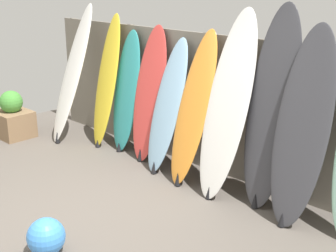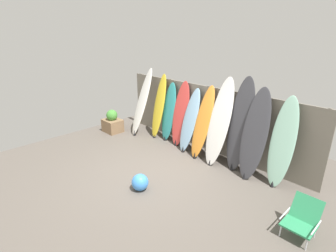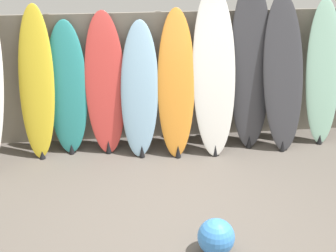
{
  "view_description": "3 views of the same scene",
  "coord_description": "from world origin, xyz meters",
  "px_view_note": "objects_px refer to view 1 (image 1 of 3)",
  "views": [
    {
      "loc": [
        3.77,
        -2.58,
        2.51
      ],
      "look_at": [
        0.42,
        0.9,
        0.93
      ],
      "focal_mm": 50.0,
      "sensor_mm": 36.0,
      "label": 1
    },
    {
      "loc": [
        4.15,
        -3.53,
        3.22
      ],
      "look_at": [
        -0.13,
        0.63,
        1.01
      ],
      "focal_mm": 28.0,
      "sensor_mm": 36.0,
      "label": 2
    },
    {
      "loc": [
        -0.52,
        -4.15,
        3.02
      ],
      "look_at": [
        -0.04,
        0.43,
        0.88
      ],
      "focal_mm": 50.0,
      "sensor_mm": 36.0,
      "label": 3
    }
  ],
  "objects_px": {
    "surfboard_skyblue_4": "(167,107)",
    "beach_ball": "(46,237)",
    "surfboard_orange_5": "(193,109)",
    "surfboard_charcoal_8": "(303,128)",
    "surfboard_yellow_1": "(107,82)",
    "surfboard_teal_2": "(126,92)",
    "surfboard_charcoal_7": "(271,109)",
    "surfboard_white_0": "(72,74)",
    "surfboard_red_3": "(149,96)",
    "planter_box": "(13,118)",
    "surfboard_white_6": "(227,106)"
  },
  "relations": [
    {
      "from": "surfboard_red_3",
      "to": "beach_ball",
      "type": "xyz_separation_m",
      "value": [
        1.04,
        -2.34,
        -0.73
      ]
    },
    {
      "from": "surfboard_teal_2",
      "to": "surfboard_charcoal_8",
      "type": "height_order",
      "value": "surfboard_charcoal_8"
    },
    {
      "from": "surfboard_charcoal_7",
      "to": "planter_box",
      "type": "height_order",
      "value": "surfboard_charcoal_7"
    },
    {
      "from": "surfboard_yellow_1",
      "to": "planter_box",
      "type": "height_order",
      "value": "surfboard_yellow_1"
    },
    {
      "from": "surfboard_white_6",
      "to": "surfboard_charcoal_8",
      "type": "height_order",
      "value": "surfboard_white_6"
    },
    {
      "from": "surfboard_charcoal_8",
      "to": "planter_box",
      "type": "bearing_deg",
      "value": -170.61
    },
    {
      "from": "surfboard_charcoal_8",
      "to": "surfboard_white_0",
      "type": "bearing_deg",
      "value": -178.3
    },
    {
      "from": "surfboard_orange_5",
      "to": "surfboard_charcoal_8",
      "type": "height_order",
      "value": "surfboard_charcoal_8"
    },
    {
      "from": "surfboard_teal_2",
      "to": "beach_ball",
      "type": "bearing_deg",
      "value": -56.84
    },
    {
      "from": "surfboard_yellow_1",
      "to": "surfboard_white_6",
      "type": "distance_m",
      "value": 2.3
    },
    {
      "from": "surfboard_red_3",
      "to": "surfboard_teal_2",
      "type": "bearing_deg",
      "value": 177.78
    },
    {
      "from": "surfboard_white_6",
      "to": "surfboard_charcoal_8",
      "type": "bearing_deg",
      "value": 0.59
    },
    {
      "from": "surfboard_red_3",
      "to": "beach_ball",
      "type": "distance_m",
      "value": 2.67
    },
    {
      "from": "surfboard_teal_2",
      "to": "surfboard_white_6",
      "type": "distance_m",
      "value": 1.94
    },
    {
      "from": "surfboard_white_0",
      "to": "surfboard_red_3",
      "type": "bearing_deg",
      "value": 8.95
    },
    {
      "from": "surfboard_white_6",
      "to": "surfboard_white_0",
      "type": "bearing_deg",
      "value": -177.93
    },
    {
      "from": "surfboard_teal_2",
      "to": "surfboard_charcoal_7",
      "type": "xyz_separation_m",
      "value": [
        2.44,
        -0.04,
        0.24
      ]
    },
    {
      "from": "surfboard_yellow_1",
      "to": "surfboard_skyblue_4",
      "type": "xyz_separation_m",
      "value": [
        1.32,
        -0.07,
        -0.11
      ]
    },
    {
      "from": "surfboard_yellow_1",
      "to": "surfboard_charcoal_8",
      "type": "xyz_separation_m",
      "value": [
        3.24,
        -0.08,
        0.04
      ]
    },
    {
      "from": "surfboard_charcoal_7",
      "to": "planter_box",
      "type": "bearing_deg",
      "value": -168.45
    },
    {
      "from": "surfboard_red_3",
      "to": "surfboard_charcoal_7",
      "type": "relative_size",
      "value": 0.83
    },
    {
      "from": "surfboard_yellow_1",
      "to": "beach_ball",
      "type": "xyz_separation_m",
      "value": [
        1.92,
        -2.31,
        -0.8
      ]
    },
    {
      "from": "surfboard_red_3",
      "to": "surfboard_skyblue_4",
      "type": "xyz_separation_m",
      "value": [
        0.44,
        -0.1,
        -0.05
      ]
    },
    {
      "from": "surfboard_yellow_1",
      "to": "surfboard_white_6",
      "type": "xyz_separation_m",
      "value": [
        2.3,
        -0.09,
        0.09
      ]
    },
    {
      "from": "surfboard_white_0",
      "to": "surfboard_orange_5",
      "type": "xyz_separation_m",
      "value": [
        2.38,
        0.09,
        -0.1
      ]
    },
    {
      "from": "surfboard_orange_5",
      "to": "surfboard_charcoal_8",
      "type": "relative_size",
      "value": 0.92
    },
    {
      "from": "surfboard_red_3",
      "to": "surfboard_charcoal_8",
      "type": "distance_m",
      "value": 2.37
    },
    {
      "from": "surfboard_orange_5",
      "to": "beach_ball",
      "type": "xyz_separation_m",
      "value": [
        0.12,
        -2.2,
        -0.76
      ]
    },
    {
      "from": "surfboard_orange_5",
      "to": "surfboard_skyblue_4",
      "type": "bearing_deg",
      "value": 175.71
    },
    {
      "from": "surfboard_yellow_1",
      "to": "surfboard_skyblue_4",
      "type": "bearing_deg",
      "value": -2.88
    },
    {
      "from": "surfboard_white_0",
      "to": "beach_ball",
      "type": "distance_m",
      "value": 3.38
    },
    {
      "from": "surfboard_charcoal_8",
      "to": "beach_ball",
      "type": "bearing_deg",
      "value": -120.76
    },
    {
      "from": "planter_box",
      "to": "surfboard_yellow_1",
      "type": "bearing_deg",
      "value": 31.69
    },
    {
      "from": "surfboard_skyblue_4",
      "to": "surfboard_charcoal_7",
      "type": "relative_size",
      "value": 0.78
    },
    {
      "from": "surfboard_orange_5",
      "to": "beach_ball",
      "type": "distance_m",
      "value": 2.33
    },
    {
      "from": "planter_box",
      "to": "beach_ball",
      "type": "height_order",
      "value": "planter_box"
    },
    {
      "from": "surfboard_teal_2",
      "to": "surfboard_skyblue_4",
      "type": "bearing_deg",
      "value": -7.23
    },
    {
      "from": "surfboard_red_3",
      "to": "surfboard_orange_5",
      "type": "height_order",
      "value": "surfboard_orange_5"
    },
    {
      "from": "surfboard_white_0",
      "to": "surfboard_orange_5",
      "type": "relative_size",
      "value": 1.11
    },
    {
      "from": "surfboard_teal_2",
      "to": "surfboard_skyblue_4",
      "type": "xyz_separation_m",
      "value": [
        0.94,
        -0.12,
        -0.01
      ]
    },
    {
      "from": "surfboard_white_0",
      "to": "planter_box",
      "type": "height_order",
      "value": "surfboard_white_0"
    },
    {
      "from": "surfboard_red_3",
      "to": "surfboard_white_6",
      "type": "bearing_deg",
      "value": -5.05
    },
    {
      "from": "surfboard_teal_2",
      "to": "surfboard_charcoal_7",
      "type": "height_order",
      "value": "surfboard_charcoal_7"
    },
    {
      "from": "surfboard_yellow_1",
      "to": "planter_box",
      "type": "relative_size",
      "value": 2.62
    },
    {
      "from": "surfboard_teal_2",
      "to": "surfboard_charcoal_8",
      "type": "bearing_deg",
      "value": -2.71
    },
    {
      "from": "surfboard_orange_5",
      "to": "surfboard_charcoal_8",
      "type": "bearing_deg",
      "value": 0.8
    },
    {
      "from": "beach_ball",
      "to": "surfboard_orange_5",
      "type": "bearing_deg",
      "value": 93.12
    },
    {
      "from": "surfboard_skyblue_4",
      "to": "beach_ball",
      "type": "xyz_separation_m",
      "value": [
        0.6,
        -2.24,
        -0.68
      ]
    },
    {
      "from": "beach_ball",
      "to": "surfboard_skyblue_4",
      "type": "bearing_deg",
      "value": 104.96
    },
    {
      "from": "surfboard_white_6",
      "to": "surfboard_charcoal_7",
      "type": "xyz_separation_m",
      "value": [
        0.51,
        0.1,
        0.04
      ]
    }
  ]
}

